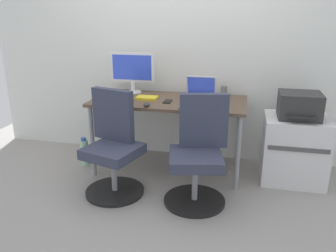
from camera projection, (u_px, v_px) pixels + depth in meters
ground_plane at (169, 168)px, 3.71m from camera, size 5.28×5.28×0.00m
back_wall at (178, 41)px, 3.71m from camera, size 4.40×0.04×2.60m
desk at (169, 106)px, 3.49m from camera, size 1.54×0.74×0.76m
office_chair_left at (113, 148)px, 3.12m from camera, size 0.55×0.55×0.94m
office_chair_right at (198, 155)px, 2.96m from camera, size 0.54×0.54×0.94m
side_cabinet at (294, 149)px, 3.36m from camera, size 0.59×0.51×0.65m
printer at (299, 105)px, 3.22m from camera, size 0.38×0.40×0.24m
water_bottle_on_floor at (84, 152)px, 3.74m from camera, size 0.09×0.09×0.31m
desktop_monitor at (132, 70)px, 3.69m from camera, size 0.48×0.18×0.43m
open_laptop at (200, 93)px, 3.49m from camera, size 0.31×0.28×0.22m
keyboard_by_monitor at (113, 103)px, 3.30m from camera, size 0.34×0.12×0.02m
keyboard_by_laptop at (198, 108)px, 3.13m from camera, size 0.34×0.12×0.02m
mouse_by_monitor at (224, 98)px, 3.45m from camera, size 0.06×0.10×0.03m
mouse_by_laptop at (147, 105)px, 3.22m from camera, size 0.06×0.10×0.03m
coffee_mug at (220, 100)px, 3.28m from camera, size 0.08×0.08×0.09m
pen_cup at (224, 91)px, 3.63m from camera, size 0.07×0.07×0.10m
phone_near_laptop at (168, 101)px, 3.38m from camera, size 0.07×0.14×0.01m
notebook at (147, 98)px, 3.48m from camera, size 0.21×0.15×0.03m
paper_pile at (110, 97)px, 3.56m from camera, size 0.21×0.30×0.01m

